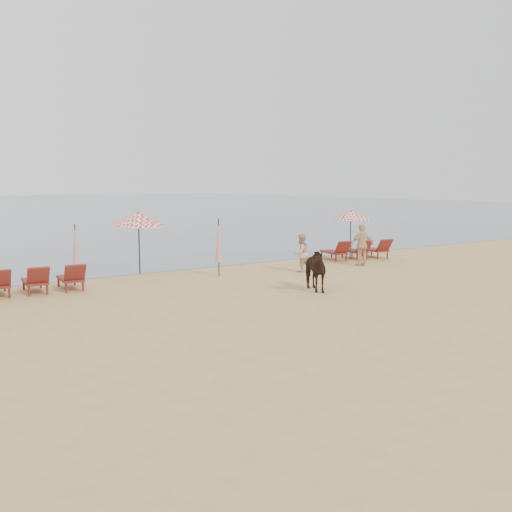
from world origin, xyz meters
The scene contains 10 objects.
ground centered at (0.00, 0.00, 0.00)m, with size 120.00×120.00×0.00m, color tan.
lounger_cluster_left centered at (-6.03, 8.35, 0.43)m, with size 2.94×1.88×0.62m.
lounger_cluster_right centered at (7.92, 8.53, 0.43)m, with size 3.10×2.17×0.62m.
umbrella_open_left_b centered at (-1.86, 10.10, 2.11)m, with size 1.92×1.95×2.44m.
umbrella_open_right centered at (7.67, 8.74, 1.98)m, with size 1.81×1.81×2.20m.
umbrella_closed_left centered at (-4.21, 10.20, 1.22)m, with size 0.24×0.24×1.99m.
umbrella_closed_right centered at (0.41, 8.06, 1.31)m, with size 0.26×0.26×2.14m.
cow centered at (1.39, 3.88, 0.69)m, with size 0.74×1.63×1.38m, color black.
beachgoer_right_a centered at (3.51, 7.08, 0.74)m, with size 0.72×0.56×1.47m, color tan.
beachgoer_right_b centered at (6.62, 6.93, 0.87)m, with size 1.02×0.43×1.75m, color #DDB18A.
Camera 1 is at (-10.17, -10.00, 3.45)m, focal length 40.00 mm.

